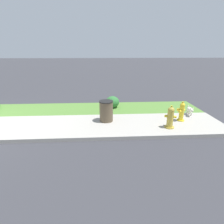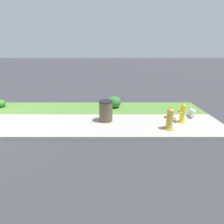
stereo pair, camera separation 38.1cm
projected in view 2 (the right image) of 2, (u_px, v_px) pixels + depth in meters
name	position (u px, v px, depth m)	size (l,w,h in m)	color
grass_verge	(10.00, 108.00, 8.29)	(18.00, 1.81, 0.01)	#568438
fire_hydrant_near_corner	(183.00, 113.00, 6.49)	(0.34, 0.33, 0.77)	yellow
fire_hydrant_at_driveway	(170.00, 119.00, 5.92)	(0.40, 0.38, 0.81)	gold
small_white_dog	(193.00, 112.00, 7.05)	(0.26, 0.54, 0.43)	silver
trash_bin	(106.00, 111.00, 6.62)	(0.53, 0.53, 0.80)	brown
shrub_bush_mid_verge	(115.00, 102.00, 8.27)	(0.63, 0.63, 0.54)	#337538
shrub_bush_near_lamp	(1.00, 103.00, 8.34)	(0.43, 0.43, 0.37)	#3D7F33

